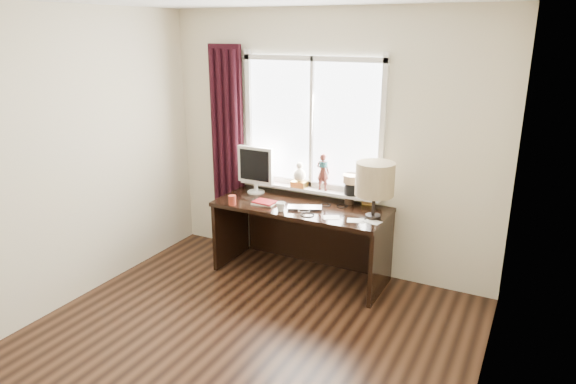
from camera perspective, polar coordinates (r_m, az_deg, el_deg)
The scene contains 17 objects.
floor at distance 4.06m, azimuth -7.87°, elevation -18.63°, with size 3.50×4.00×0.00m, color #432818.
wall_back at distance 5.15m, azimuth 4.33°, elevation 5.36°, with size 3.50×2.60×0.00m, color beige.
wall_left at distance 4.67m, azimuth -26.50°, elevation 2.26°, with size 4.00×2.60×0.00m, color beige.
wall_right at distance 2.86m, azimuth 21.21°, elevation -6.01°, with size 4.00×2.60×0.00m, color beige.
laptop at distance 4.90m, azimuth 1.90°, elevation -1.76°, with size 0.33×0.21×0.03m, color silver.
mug at distance 4.84m, azimuth -0.82°, elevation -1.61°, with size 0.09×0.08×0.09m, color white.
red_cup at distance 5.03m, azimuth -6.21°, elevation -0.91°, with size 0.07×0.07×0.10m, color maroon.
window at distance 5.16m, azimuth 2.72°, elevation 5.50°, with size 1.52×0.21×1.40m.
curtain at distance 5.64m, azimuth -6.77°, elevation 4.44°, with size 0.38×0.09×2.25m.
desk at distance 5.18m, azimuth 1.92°, elevation -3.71°, with size 1.70×0.70×0.75m.
monitor at distance 5.33m, azimuth -3.64°, elevation 2.79°, with size 0.40×0.18×0.49m.
notebook_stack at distance 5.04m, azimuth -2.65°, elevation -1.18°, with size 0.24×0.18×0.03m.
brush_holder at distance 5.07m, azimuth 6.83°, elevation -0.64°, with size 0.09×0.09×0.25m.
icon_frame at distance 5.05m, azimuth 8.78°, elevation -0.74°, with size 0.10×0.04×0.13m.
table_lamp at distance 4.63m, azimuth 9.63°, elevation 1.36°, with size 0.35×0.35×0.52m.
loose_papers at distance 4.66m, azimuth 7.23°, elevation -3.09°, with size 0.54×0.22×0.00m.
desk_cables at distance 4.89m, azimuth 3.93°, elevation -1.95°, with size 0.33×0.51×0.01m.
Camera 1 is at (1.95, -2.64, 2.39)m, focal length 32.00 mm.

